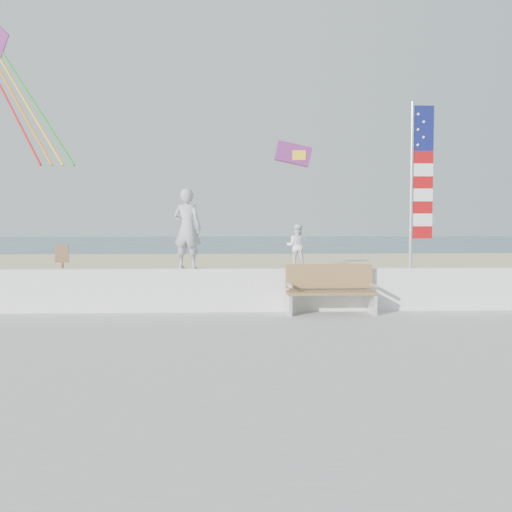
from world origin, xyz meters
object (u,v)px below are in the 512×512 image
object	(u,v)px
child	(297,246)
flag	(417,178)
adult	(187,229)
bench	(330,289)

from	to	relation	value
child	flag	distance (m)	2.94
adult	child	world-z (taller)	adult
adult	bench	world-z (taller)	adult
child	flag	xyz separation A→B (m)	(2.56, -0.00, 1.45)
flag	adult	bearing A→B (deg)	180.00
flag	bench	bearing A→B (deg)	-166.73
child	bench	distance (m)	1.16
bench	flag	xyz separation A→B (m)	(1.93, 0.45, 2.30)
bench	flag	distance (m)	3.04
child	bench	world-z (taller)	child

